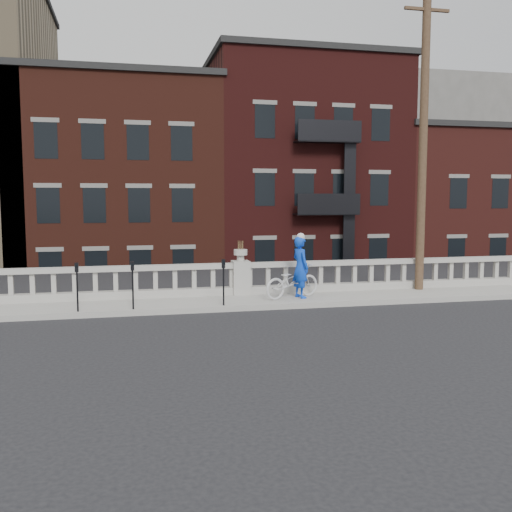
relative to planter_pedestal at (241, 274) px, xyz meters
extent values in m
plane|color=black|center=(0.00, -3.95, -0.83)|extent=(120.00, 120.00, 0.00)
cube|color=#9C9991|center=(0.00, -0.95, -0.76)|extent=(32.00, 2.20, 0.15)
cube|color=#9C9991|center=(0.00, 0.00, -0.56)|extent=(28.00, 0.34, 0.25)
cube|color=#9C9991|center=(0.00, 0.00, 0.27)|extent=(28.00, 0.34, 0.16)
cube|color=#9C9991|center=(0.00, 0.00, -0.13)|extent=(0.55, 0.55, 1.10)
cylinder|color=#9C9991|center=(0.00, 0.00, 0.52)|extent=(0.24, 0.24, 0.20)
cylinder|color=#9C9991|center=(0.00, 0.00, 0.70)|extent=(0.44, 0.44, 0.18)
cube|color=#605E59|center=(0.00, 0.35, -3.26)|extent=(36.00, 0.50, 5.15)
cube|color=black|center=(0.00, 22.00, -6.08)|extent=(80.00, 44.00, 0.50)
cube|color=#595651|center=(-2.00, 4.50, -3.83)|extent=(16.00, 7.00, 4.00)
cube|color=#595651|center=(22.00, 29.00, 3.17)|extent=(14.00, 14.00, 18.00)
cube|color=#421B12|center=(-4.00, 16.00, 1.17)|extent=(10.00, 14.00, 14.00)
cube|color=black|center=(-4.00, 16.00, 8.32)|extent=(10.30, 14.30, 0.30)
cube|color=#3A110F|center=(6.00, 16.00, 1.92)|extent=(10.00, 14.00, 15.50)
cube|color=black|center=(6.00, 16.00, 9.82)|extent=(10.30, 14.30, 0.30)
cube|color=#4B1B16|center=(16.00, 16.00, 0.17)|extent=(10.00, 14.00, 12.00)
cube|color=black|center=(16.00, 16.00, 6.32)|extent=(10.30, 14.30, 0.30)
cylinder|color=#422D1E|center=(6.20, -0.35, 4.32)|extent=(0.28, 0.28, 10.00)
cube|color=#422D1E|center=(6.20, -0.35, 8.62)|extent=(1.60, 0.10, 0.10)
cylinder|color=black|center=(-4.96, -1.80, -0.13)|extent=(0.05, 0.05, 1.10)
cube|color=black|center=(-4.96, -1.80, 0.55)|extent=(0.10, 0.08, 0.26)
cube|color=black|center=(-4.96, -1.85, 0.59)|extent=(0.06, 0.01, 0.08)
cylinder|color=black|center=(-3.46, -1.80, -0.13)|extent=(0.05, 0.05, 1.10)
cube|color=black|center=(-3.46, -1.80, 0.55)|extent=(0.10, 0.08, 0.26)
cube|color=black|center=(-3.46, -1.85, 0.59)|extent=(0.06, 0.01, 0.08)
cylinder|color=black|center=(-0.87, -1.80, -0.13)|extent=(0.05, 0.05, 1.10)
cube|color=black|center=(-0.87, -1.80, 0.55)|extent=(0.10, 0.08, 0.26)
cube|color=black|center=(-0.87, -1.85, 0.59)|extent=(0.06, 0.01, 0.08)
imported|color=silver|center=(1.45, -1.01, -0.15)|extent=(2.14, 1.42, 1.06)
imported|color=blue|center=(1.71, -1.04, 0.29)|extent=(0.63, 0.80, 1.94)
camera|label=1|loc=(-3.58, -18.05, 2.44)|focal=40.00mm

